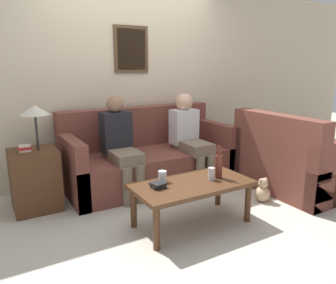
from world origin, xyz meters
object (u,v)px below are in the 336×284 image
couch_main (148,158)px  wine_bottle (219,166)px  drinking_glass (163,176)px  person_left (120,143)px  person_right (190,135)px  coffee_table (192,188)px  couch_side (292,164)px  teddy_bear (262,191)px

couch_main → wine_bottle: 1.29m
wine_bottle → drinking_glass: size_ratio=3.05×
person_left → person_right: size_ratio=1.01×
coffee_table → couch_side: bearing=5.0°
wine_bottle → person_right: bearing=71.2°
couch_main → couch_side: size_ratio=1.69×
couch_side → drinking_glass: size_ratio=11.86×
person_right → wine_bottle: bearing=-108.8°
person_left → teddy_bear: person_left is taller
person_left → teddy_bear: (1.28, -1.01, -0.51)m
coffee_table → person_right: bearing=57.3°
drinking_glass → person_right: bearing=44.0°
wine_bottle → couch_main: bearing=96.1°
wine_bottle → person_right: (0.35, 1.03, 0.08)m
wine_bottle → person_left: bearing=118.6°
drinking_glass → person_left: 0.90m
wine_bottle → couch_side: bearing=7.0°
drinking_glass → person_right: size_ratio=0.09×
teddy_bear → wine_bottle: bearing=-174.6°
couch_main → person_right: bearing=-25.6°
drinking_glass → wine_bottle: bearing=-19.3°
couch_side → person_left: 2.10m
couch_main → teddy_bear: bearing=-55.2°
couch_side → person_left: bearing=63.9°
coffee_table → drinking_glass: size_ratio=10.69×
person_right → person_left: bearing=177.6°
couch_main → drinking_glass: size_ratio=20.00×
couch_main → person_left: (-0.45, -0.20, 0.30)m
couch_side → coffee_table: 1.59m
person_right → couch_main: bearing=154.4°
coffee_table → person_left: person_left is taller
couch_main → coffee_table: 1.26m
couch_side → wine_bottle: couch_side is taller
person_left → drinking_glass: bearing=-86.2°
coffee_table → drinking_glass: 0.30m
couch_side → person_right: 1.31m
coffee_table → couch_main: bearing=82.6°
couch_side → wine_bottle: size_ratio=3.89×
couch_side → teddy_bear: (-0.59, -0.09, -0.21)m
coffee_table → drinking_glass: bearing=144.6°
couch_main → person_right: person_right is taller
couch_main → teddy_bear: 1.48m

